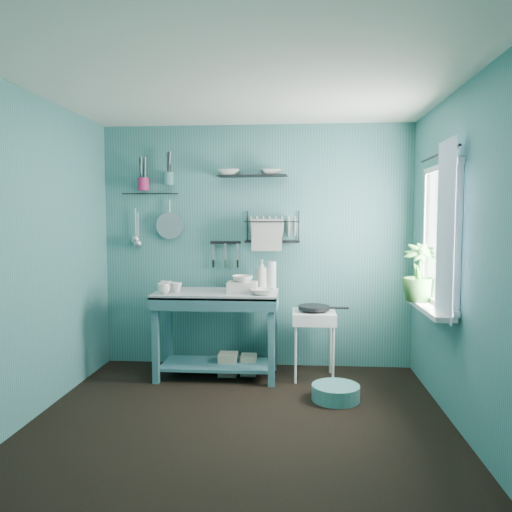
# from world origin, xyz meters

# --- Properties ---
(floor) EXTENTS (3.20, 3.20, 0.00)m
(floor) POSITION_xyz_m (0.00, 0.00, 0.00)
(floor) COLOR black
(floor) RESTS_ON ground
(ceiling) EXTENTS (3.20, 3.20, 0.00)m
(ceiling) POSITION_xyz_m (0.00, 0.00, 2.50)
(ceiling) COLOR silver
(ceiling) RESTS_ON ground
(wall_back) EXTENTS (3.20, 0.00, 3.20)m
(wall_back) POSITION_xyz_m (0.00, 1.50, 1.25)
(wall_back) COLOR #387272
(wall_back) RESTS_ON ground
(wall_front) EXTENTS (3.20, 0.00, 3.20)m
(wall_front) POSITION_xyz_m (0.00, -1.50, 1.25)
(wall_front) COLOR #387272
(wall_front) RESTS_ON ground
(wall_left) EXTENTS (0.00, 3.00, 3.00)m
(wall_left) POSITION_xyz_m (-1.60, 0.00, 1.25)
(wall_left) COLOR #387272
(wall_left) RESTS_ON ground
(wall_right) EXTENTS (0.00, 3.00, 3.00)m
(wall_right) POSITION_xyz_m (1.60, 0.00, 1.25)
(wall_right) COLOR #387272
(wall_right) RESTS_ON ground
(work_counter) EXTENTS (1.19, 0.60, 0.84)m
(work_counter) POSITION_xyz_m (-0.35, 1.06, 0.42)
(work_counter) COLOR #386B76
(work_counter) RESTS_ON floor
(mug_left) EXTENTS (0.12, 0.12, 0.10)m
(mug_left) POSITION_xyz_m (-0.83, 0.90, 0.88)
(mug_left) COLOR silver
(mug_left) RESTS_ON work_counter
(mug_mid) EXTENTS (0.14, 0.14, 0.09)m
(mug_mid) POSITION_xyz_m (-0.73, 1.00, 0.88)
(mug_mid) COLOR silver
(mug_mid) RESTS_ON work_counter
(mug_right) EXTENTS (0.17, 0.17, 0.10)m
(mug_right) POSITION_xyz_m (-0.85, 1.06, 0.88)
(mug_right) COLOR silver
(mug_right) RESTS_ON work_counter
(wash_tub) EXTENTS (0.28, 0.22, 0.10)m
(wash_tub) POSITION_xyz_m (-0.10, 1.04, 0.89)
(wash_tub) COLOR beige
(wash_tub) RESTS_ON work_counter
(tub_bowl) EXTENTS (0.20, 0.19, 0.06)m
(tub_bowl) POSITION_xyz_m (-0.10, 1.04, 0.97)
(tub_bowl) COLOR silver
(tub_bowl) RESTS_ON wash_tub
(soap_bottle) EXTENTS (0.12, 0.12, 0.30)m
(soap_bottle) POSITION_xyz_m (0.07, 1.26, 0.99)
(soap_bottle) COLOR beige
(soap_bottle) RESTS_ON work_counter
(water_bottle) EXTENTS (0.09, 0.09, 0.28)m
(water_bottle) POSITION_xyz_m (0.17, 1.28, 0.98)
(water_bottle) COLOR silver
(water_bottle) RESTS_ON work_counter
(counter_bowl) EXTENTS (0.22, 0.22, 0.05)m
(counter_bowl) POSITION_xyz_m (0.10, 0.91, 0.86)
(counter_bowl) COLOR silver
(counter_bowl) RESTS_ON work_counter
(hotplate_stand) EXTENTS (0.47, 0.47, 0.65)m
(hotplate_stand) POSITION_xyz_m (0.59, 1.09, 0.33)
(hotplate_stand) COLOR white
(hotplate_stand) RESTS_ON floor
(frying_pan) EXTENTS (0.30, 0.30, 0.03)m
(frying_pan) POSITION_xyz_m (0.59, 1.09, 0.69)
(frying_pan) COLOR black
(frying_pan) RESTS_ON hotplate_stand
(knife_strip) EXTENTS (0.32, 0.07, 0.03)m
(knife_strip) POSITION_xyz_m (-0.32, 1.47, 1.29)
(knife_strip) COLOR black
(knife_strip) RESTS_ON wall_back
(dish_rack) EXTENTS (0.58, 0.31, 0.32)m
(dish_rack) POSITION_xyz_m (0.17, 1.37, 1.46)
(dish_rack) COLOR black
(dish_rack) RESTS_ON wall_back
(upper_shelf) EXTENTS (0.71, 0.22, 0.02)m
(upper_shelf) POSITION_xyz_m (-0.03, 1.40, 1.97)
(upper_shelf) COLOR black
(upper_shelf) RESTS_ON wall_back
(shelf_bowl_left) EXTENTS (0.24, 0.24, 0.06)m
(shelf_bowl_left) POSITION_xyz_m (-0.27, 1.40, 2.08)
(shelf_bowl_left) COLOR silver
(shelf_bowl_left) RESTS_ON upper_shelf
(shelf_bowl_right) EXTENTS (0.23, 0.23, 0.05)m
(shelf_bowl_right) POSITION_xyz_m (0.16, 1.40, 2.09)
(shelf_bowl_right) COLOR silver
(shelf_bowl_right) RESTS_ON upper_shelf
(utensil_cup_magenta) EXTENTS (0.11, 0.11, 0.13)m
(utensil_cup_magenta) POSITION_xyz_m (-1.17, 1.42, 1.90)
(utensil_cup_magenta) COLOR #AD2055
(utensil_cup_magenta) RESTS_ON wall_back
(utensil_cup_teal) EXTENTS (0.11, 0.11, 0.13)m
(utensil_cup_teal) POSITION_xyz_m (-0.90, 1.42, 1.95)
(utensil_cup_teal) COLOR #387671
(utensil_cup_teal) RESTS_ON wall_back
(colander) EXTENTS (0.28, 0.03, 0.28)m
(colander) POSITION_xyz_m (-0.90, 1.45, 1.47)
(colander) COLOR #AFB0B7
(colander) RESTS_ON wall_back
(ladle_outer) EXTENTS (0.01, 0.01, 0.30)m
(ladle_outer) POSITION_xyz_m (-1.27, 1.46, 1.50)
(ladle_outer) COLOR #AFB0B7
(ladle_outer) RESTS_ON wall_back
(ladle_inner) EXTENTS (0.01, 0.01, 0.30)m
(ladle_inner) POSITION_xyz_m (-1.24, 1.46, 1.45)
(ladle_inner) COLOR #AFB0B7
(ladle_inner) RESTS_ON wall_back
(hook_rail) EXTENTS (0.60, 0.01, 0.01)m
(hook_rail) POSITION_xyz_m (-1.11, 1.47, 1.80)
(hook_rail) COLOR black
(hook_rail) RESTS_ON wall_back
(window_glass) EXTENTS (0.00, 1.10, 1.10)m
(window_glass) POSITION_xyz_m (1.59, 0.45, 1.40)
(window_glass) COLOR white
(window_glass) RESTS_ON wall_right
(windowsill) EXTENTS (0.16, 0.95, 0.04)m
(windowsill) POSITION_xyz_m (1.50, 0.45, 0.81)
(windowsill) COLOR white
(windowsill) RESTS_ON wall_right
(curtain) EXTENTS (0.00, 1.35, 1.35)m
(curtain) POSITION_xyz_m (1.52, 0.15, 1.45)
(curtain) COLOR white
(curtain) RESTS_ON wall_right
(curtain_rod) EXTENTS (0.02, 1.05, 0.02)m
(curtain_rod) POSITION_xyz_m (1.54, 0.45, 2.05)
(curtain_rod) COLOR black
(curtain_rod) RESTS_ON wall_right
(potted_plant) EXTENTS (0.32, 0.32, 0.50)m
(potted_plant) POSITION_xyz_m (1.46, 0.68, 1.08)
(potted_plant) COLOR #316A2A
(potted_plant) RESTS_ON windowsill
(storage_tin_large) EXTENTS (0.18, 0.18, 0.22)m
(storage_tin_large) POSITION_xyz_m (-0.25, 1.11, 0.11)
(storage_tin_large) COLOR #9B9274
(storage_tin_large) RESTS_ON floor
(storage_tin_small) EXTENTS (0.15, 0.15, 0.20)m
(storage_tin_small) POSITION_xyz_m (-0.05, 1.14, 0.10)
(storage_tin_small) COLOR #9B9274
(storage_tin_small) RESTS_ON floor
(floor_basin) EXTENTS (0.41, 0.41, 0.13)m
(floor_basin) POSITION_xyz_m (0.76, 0.51, 0.07)
(floor_basin) COLOR teal
(floor_basin) RESTS_ON floor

